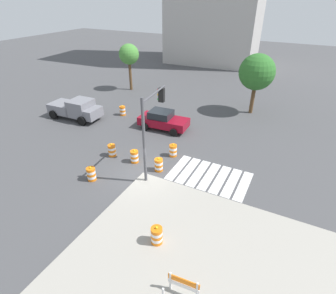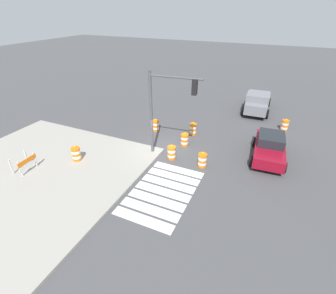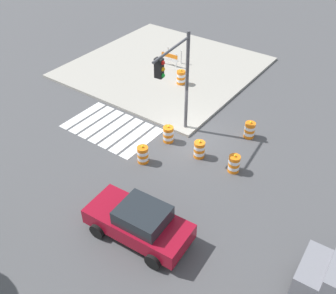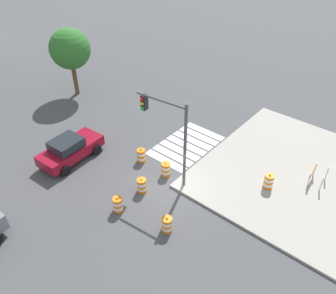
# 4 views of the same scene
# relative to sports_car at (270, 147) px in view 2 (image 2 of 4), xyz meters

# --- Properties ---
(ground_plane) EXTENTS (120.00, 120.00, 0.00)m
(ground_plane) POSITION_rel_sports_car_xyz_m (2.08, -6.72, -0.81)
(ground_plane) COLOR #474749
(sidewalk_corner) EXTENTS (12.00, 12.00, 0.15)m
(sidewalk_corner) POSITION_rel_sports_car_xyz_m (8.08, -12.72, -0.74)
(sidewalk_corner) COLOR #9E998E
(sidewalk_corner) RESTS_ON ground
(crosswalk_stripes) EXTENTS (5.10, 3.20, 0.02)m
(crosswalk_stripes) POSITION_rel_sports_car_xyz_m (6.08, -4.92, -0.80)
(crosswalk_stripes) COLOR silver
(crosswalk_stripes) RESTS_ON ground
(sports_car) EXTENTS (4.41, 2.34, 1.63)m
(sports_car) POSITION_rel_sports_car_xyz_m (0.00, 0.00, 0.00)
(sports_car) COLOR maroon
(sports_car) RESTS_ON ground
(pickup_truck) EXTENTS (5.22, 2.51, 1.92)m
(pickup_truck) POSITION_rel_sports_car_xyz_m (-8.23, -1.80, 0.16)
(pickup_truck) COLOR slate
(pickup_truck) RESTS_ON ground
(traffic_barrel_near_corner) EXTENTS (0.56, 0.56, 1.02)m
(traffic_barrel_near_corner) POSITION_rel_sports_car_xyz_m (-4.92, 0.83, -0.36)
(traffic_barrel_near_corner) COLOR orange
(traffic_barrel_near_corner) RESTS_ON ground
(traffic_barrel_crosswalk_end) EXTENTS (0.56, 0.56, 1.02)m
(traffic_barrel_crosswalk_end) POSITION_rel_sports_car_xyz_m (-0.55, -8.72, -0.36)
(traffic_barrel_crosswalk_end) COLOR orange
(traffic_barrel_crosswalk_end) RESTS_ON ground
(traffic_barrel_median_near) EXTENTS (0.56, 0.56, 1.02)m
(traffic_barrel_median_near) POSITION_rel_sports_car_xyz_m (2.81, -3.71, -0.36)
(traffic_barrel_median_near) COLOR orange
(traffic_barrel_median_near) RESTS_ON ground
(traffic_barrel_median_far) EXTENTS (0.56, 0.56, 1.02)m
(traffic_barrel_median_far) POSITION_rel_sports_car_xyz_m (0.76, -5.70, -0.36)
(traffic_barrel_median_far) COLOR orange
(traffic_barrel_median_far) RESTS_ON ground
(traffic_barrel_far_curb) EXTENTS (0.56, 0.56, 1.02)m
(traffic_barrel_far_curb) POSITION_rel_sports_car_xyz_m (-1.19, -5.74, -0.36)
(traffic_barrel_far_curb) COLOR orange
(traffic_barrel_far_curb) RESTS_ON ground
(traffic_barrel_lane_center) EXTENTS (0.56, 0.56, 1.02)m
(traffic_barrel_lane_center) POSITION_rel_sports_car_xyz_m (2.79, -5.84, -0.36)
(traffic_barrel_lane_center) COLOR orange
(traffic_barrel_lane_center) RESTS_ON ground
(traffic_barrel_on_sidewalk) EXTENTS (0.56, 0.56, 1.02)m
(traffic_barrel_on_sidewalk) POSITION_rel_sports_car_xyz_m (5.68, -11.29, -0.21)
(traffic_barrel_on_sidewalk) COLOR orange
(traffic_barrel_on_sidewalk) RESTS_ON sidewalk_corner
(construction_barricade) EXTENTS (1.30, 0.86, 1.00)m
(construction_barricade) POSITION_rel_sports_car_xyz_m (7.86, -13.18, -0.09)
(construction_barricade) COLOR silver
(construction_barricade) RESTS_ON sidewalk_corner
(traffic_light_pole) EXTENTS (0.65, 3.28, 5.50)m
(traffic_light_pole) POSITION_rel_sports_car_xyz_m (2.55, -6.19, 3.10)
(traffic_light_pole) COLOR #4C4C51
(traffic_light_pole) RESTS_ON sidewalk_corner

